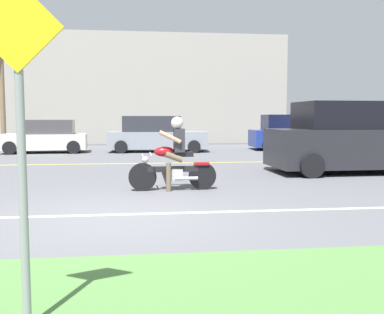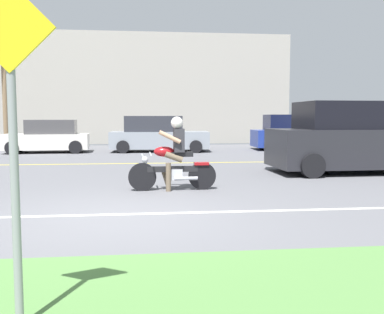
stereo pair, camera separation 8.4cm
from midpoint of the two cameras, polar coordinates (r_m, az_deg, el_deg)
name	(u,v)px [view 1 (the left image)]	position (r m, az deg, el deg)	size (l,w,h in m)	color
ground	(125,187)	(10.04, -8.93, -3.91)	(56.00, 30.00, 0.04)	slate
lane_line_near	(119,214)	(7.18, -9.74, -7.36)	(50.40, 0.12, 0.01)	silver
lane_line_far	(130,163)	(14.96, -8.27, -0.83)	(50.40, 0.12, 0.01)	yellow
motorcyclist	(173,159)	(9.34, -2.68, -0.30)	(1.88, 0.61, 1.57)	black
suv_nearby	(358,138)	(13.28, 20.55, 2.30)	(5.06, 2.29, 1.99)	#232328
parked_car_1	(46,137)	(20.47, -18.54, 2.45)	(3.70, 2.07, 1.45)	white
parked_car_2	(156,135)	(20.03, -4.81, 2.85)	(4.50, 2.09, 1.62)	#8C939E
parked_car_3	(291,133)	(21.72, 12.66, 3.00)	(4.08, 2.17, 1.69)	navy
palm_tree_0	(0,32)	(23.55, -23.77, 14.68)	(3.50, 3.56, 6.65)	#846B4C
street_sign	(20,124)	(3.23, -22.10, 4.00)	(0.62, 0.06, 2.47)	gray
building_far	(140,90)	(27.96, -6.84, 8.59)	(17.64, 4.00, 6.49)	#A8A399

